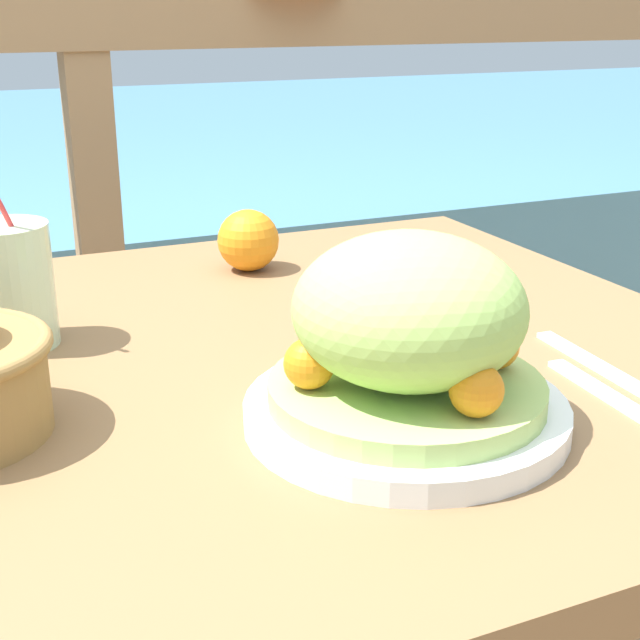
% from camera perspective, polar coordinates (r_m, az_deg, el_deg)
% --- Properties ---
extents(patio_table, '(0.98, 0.86, 0.72)m').
position_cam_1_polar(patio_table, '(0.90, -5.05, -8.39)').
color(patio_table, olive).
rests_on(patio_table, ground_plane).
extents(railing_fence, '(2.80, 0.08, 1.06)m').
position_cam_1_polar(railing_fence, '(1.51, -14.36, 9.71)').
color(railing_fence, '#937551').
rests_on(railing_fence, ground_plane).
extents(salad_plate, '(0.26, 0.26, 0.16)m').
position_cam_1_polar(salad_plate, '(0.70, 5.65, -1.58)').
color(salad_plate, white).
rests_on(salad_plate, patio_table).
extents(drink_glass, '(0.09, 0.09, 0.24)m').
position_cam_1_polar(drink_glass, '(0.91, -19.37, 2.09)').
color(drink_glass, beige).
rests_on(drink_glass, patio_table).
extents(fork, '(0.03, 0.18, 0.00)m').
position_cam_1_polar(fork, '(0.79, 18.49, -4.93)').
color(fork, silver).
rests_on(fork, patio_table).
extents(knife, '(0.03, 0.18, 0.00)m').
position_cam_1_polar(knife, '(0.86, 17.45, -2.85)').
color(knife, silver).
rests_on(knife, patio_table).
extents(orange_near_basket, '(0.08, 0.08, 0.08)m').
position_cam_1_polar(orange_near_basket, '(1.12, -4.61, 5.11)').
color(orange_near_basket, orange).
rests_on(orange_near_basket, patio_table).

